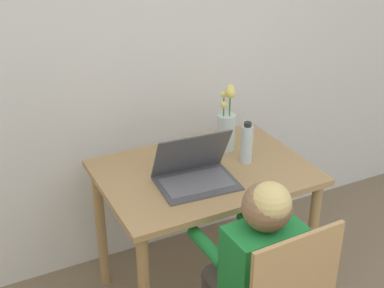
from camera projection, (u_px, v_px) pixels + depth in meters
The scene contains 6 objects.
wall_back at pixel (104, 43), 2.61m from camera, with size 6.40×0.05×2.50m.
dining_table at pixel (204, 190), 2.57m from camera, with size 0.98×0.70×0.74m.
person_seated at pixel (255, 261), 2.08m from camera, with size 0.31×0.43×1.02m.
laptop at pixel (195, 171), 2.40m from camera, with size 0.37×0.28×0.24m.
flower_vase at pixel (226, 127), 2.66m from camera, with size 0.09×0.09×0.34m.
water_bottle at pixel (247, 143), 2.55m from camera, with size 0.06×0.06×0.21m.
Camera 1 is at (-0.75, -0.25, 1.98)m, focal length 50.00 mm.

